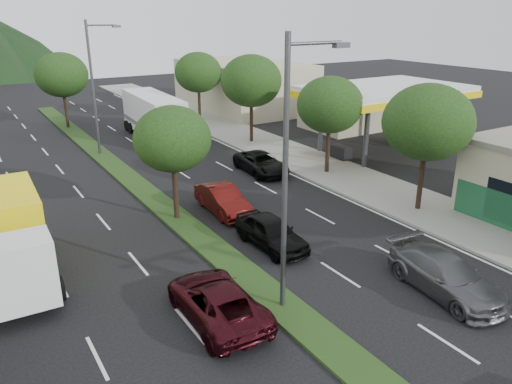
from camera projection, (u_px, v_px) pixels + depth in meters
sidewalk_right at (290, 155)px, 38.68m from camera, size 5.00×90.00×0.15m
median at (120, 170)px, 34.89m from camera, size 1.60×56.00×0.12m
gas_canopy at (384, 94)px, 37.94m from camera, size 12.20×8.20×5.25m
bldg_right_far at (244, 86)px, 56.45m from camera, size 10.00×16.00×5.20m
tree_r_b at (428, 122)px, 26.35m from camera, size 4.80×4.80×6.94m
tree_r_c at (330, 105)px, 32.84m from camera, size 4.40×4.40×6.48m
tree_r_d at (251, 81)px, 40.68m from camera, size 5.00×5.00×7.17m
tree_r_e at (198, 72)px, 48.76m from camera, size 4.60×4.60×6.71m
tree_med_near at (172, 139)px, 25.41m from camera, size 4.00×4.00×6.02m
tree_med_far at (61, 75)px, 45.97m from camera, size 4.80×4.80×6.94m
streetlight_near at (290, 166)px, 17.13m from camera, size 2.60×0.25×10.00m
streetlight_mid at (95, 82)px, 37.10m from camera, size 2.60×0.25×10.00m
suv_maroon at (217, 301)px, 18.03m from camera, size 2.55×5.24×1.44m
car_queue_a at (271, 232)px, 23.55m from camera, size 1.88×4.46×1.51m
car_queue_b at (446, 275)px, 19.69m from camera, size 2.75×5.50×1.53m
car_queue_c at (223, 200)px, 27.59m from camera, size 1.79×4.62×1.50m
car_queue_d at (261, 163)px, 34.42m from camera, size 2.66×5.17×1.39m
box_truck at (10, 241)px, 20.47m from camera, size 3.07×7.41×3.61m
motorhome at (154, 115)px, 43.41m from camera, size 3.54×9.94×3.76m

